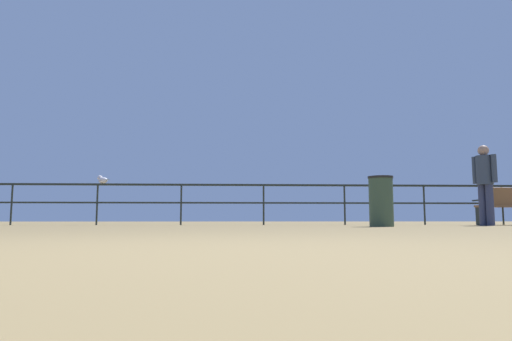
% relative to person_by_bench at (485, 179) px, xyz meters
% --- Properties ---
extents(ground_plane, '(60.00, 60.00, 0.00)m').
position_rel_person_by_bench_xyz_m(ground_plane, '(-5.73, -7.76, -1.00)').
color(ground_plane, olive).
extents(pier_railing, '(22.22, 0.05, 1.00)m').
position_rel_person_by_bench_xyz_m(pier_railing, '(-5.73, 1.58, -0.26)').
color(pier_railing, '#232923').
rests_on(pier_railing, ground_plane).
extents(person_by_bench, '(0.34, 0.51, 1.75)m').
position_rel_person_by_bench_xyz_m(person_by_bench, '(0.00, 0.00, 0.00)').
color(person_by_bench, '#333853').
rests_on(person_by_bench, ground_plane).
extents(seagull_on_rail, '(0.38, 0.31, 0.21)m').
position_rel_person_by_bench_xyz_m(seagull_on_rail, '(-8.65, 1.59, 0.09)').
color(seagull_on_rail, silver).
rests_on(seagull_on_rail, pier_railing).
extents(trash_bin, '(0.46, 0.46, 0.93)m').
position_rel_person_by_bench_xyz_m(trash_bin, '(-2.74, -1.30, -0.54)').
color(trash_bin, '#364B33').
rests_on(trash_bin, ground_plane).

